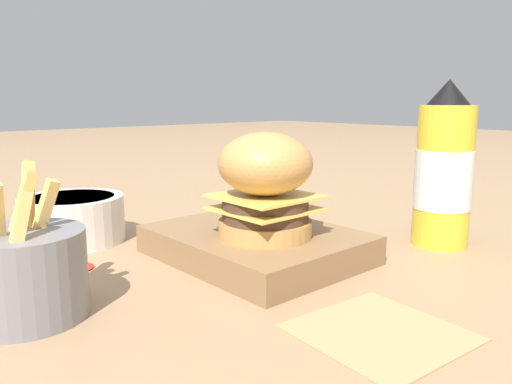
# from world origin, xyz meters

# --- Properties ---
(ground_plane) EXTENTS (6.00, 6.00, 0.00)m
(ground_plane) POSITION_xyz_m (0.00, 0.00, 0.00)
(ground_plane) COLOR #9E7A56
(serving_board) EXTENTS (0.25, 0.20, 0.04)m
(serving_board) POSITION_xyz_m (0.01, 0.02, 0.02)
(serving_board) COLOR olive
(serving_board) RESTS_ON ground_plane
(burger) EXTENTS (0.11, 0.11, 0.13)m
(burger) POSITION_xyz_m (-0.02, 0.03, 0.10)
(burger) COLOR tan
(burger) RESTS_ON serving_board
(ketchup_bottle) EXTENTS (0.08, 0.08, 0.23)m
(ketchup_bottle) POSITION_xyz_m (-0.12, -0.21, 0.10)
(ketchup_bottle) COLOR yellow
(ketchup_bottle) RESTS_ON ground_plane
(fries_basket) EXTENTS (0.11, 0.11, 0.14)m
(fries_basket) POSITION_xyz_m (0.02, 0.30, 0.04)
(fries_basket) COLOR slate
(fries_basket) RESTS_ON ground_plane
(side_bowl) EXTENTS (0.14, 0.14, 0.06)m
(side_bowl) POSITION_xyz_m (0.24, 0.17, 0.03)
(side_bowl) COLOR silver
(side_bowl) RESTS_ON ground_plane
(spoon) EXTENTS (0.12, 0.11, 0.01)m
(spoon) POSITION_xyz_m (0.22, -0.14, 0.01)
(spoon) COLOR silver
(spoon) RESTS_ON ground_plane
(ketchup_puddle) EXTENTS (0.04, 0.04, 0.00)m
(ketchup_puddle) POSITION_xyz_m (0.12, 0.21, 0.00)
(ketchup_puddle) COLOR #9E140F
(ketchup_puddle) RESTS_ON ground_plane
(parchment_square) EXTENTS (0.14, 0.14, 0.00)m
(parchment_square) POSITION_xyz_m (-0.22, 0.08, 0.00)
(parchment_square) COLOR tan
(parchment_square) RESTS_ON ground_plane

